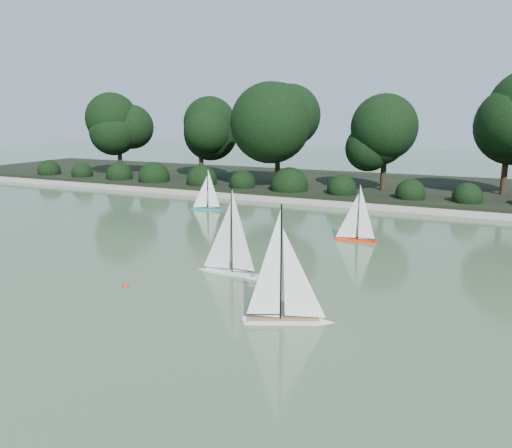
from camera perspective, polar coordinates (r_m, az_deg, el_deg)
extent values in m
plane|color=#2F4529|center=(8.94, -6.67, -7.46)|extent=(80.00, 80.00, 0.00)
cube|color=gray|center=(16.99, 9.36, 2.29)|extent=(40.00, 0.35, 0.18)
cube|color=black|center=(20.82, 12.36, 4.18)|extent=(40.00, 8.00, 0.30)
cylinder|color=black|center=(24.08, -15.24, 6.56)|extent=(0.20, 0.20, 1.51)
sphere|color=black|center=(23.98, -15.49, 10.90)|extent=(2.38, 2.38, 2.38)
cylinder|color=black|center=(22.25, -6.25, 6.29)|extent=(0.20, 0.20, 1.37)
sphere|color=black|center=(22.14, -6.36, 10.64)|extent=(2.24, 2.24, 2.24)
cylinder|color=black|center=(19.64, 2.46, 5.96)|extent=(0.20, 0.20, 1.66)
sphere|color=black|center=(19.52, 2.52, 11.88)|extent=(2.66, 2.66, 2.66)
cylinder|color=black|center=(19.01, 14.30, 4.78)|extent=(0.20, 0.20, 1.26)
sphere|color=black|center=(18.87, 14.56, 9.52)|extent=(2.10, 2.10, 2.10)
cylinder|color=black|center=(19.37, 26.46, 4.70)|extent=(0.20, 0.20, 1.73)
sphere|color=black|center=(19.25, 27.08, 10.97)|extent=(2.80, 2.80, 2.80)
sphere|color=black|center=(25.24, -22.36, 5.62)|extent=(1.10, 1.10, 1.10)
sphere|color=black|center=(23.82, -19.06, 5.52)|extent=(1.10, 1.10, 1.10)
sphere|color=black|center=(22.49, -15.36, 5.38)|extent=(1.10, 1.10, 1.10)
sphere|color=black|center=(21.26, -11.21, 5.21)|extent=(1.10, 1.10, 1.10)
sphere|color=black|center=(20.15, -6.59, 4.98)|extent=(1.10, 1.10, 1.10)
sphere|color=black|center=(19.19, -1.46, 4.68)|extent=(1.10, 1.10, 1.10)
sphere|color=black|center=(18.40, 4.14, 4.32)|extent=(1.10, 1.10, 1.10)
sphere|color=black|center=(17.80, 10.19, 3.89)|extent=(1.10, 1.10, 1.10)
sphere|color=black|center=(17.40, 16.57, 3.38)|extent=(1.10, 1.10, 1.10)
sphere|color=black|center=(17.24, 23.15, 2.81)|extent=(1.10, 1.10, 1.10)
cube|color=silver|center=(9.71, -3.00, -5.43)|extent=(1.09, 0.26, 0.11)
cone|color=silver|center=(10.02, -6.14, -4.90)|extent=(0.23, 0.23, 0.22)
cylinder|color=silver|center=(9.46, -0.13, -5.89)|extent=(0.14, 0.14, 0.11)
cylinder|color=black|center=(9.44, -2.78, -0.28)|extent=(0.02, 0.02, 1.69)
cylinder|color=black|center=(9.53, -1.47, -4.99)|extent=(0.50, 0.04, 0.02)
cube|color=silver|center=(7.54, 3.23, -10.77)|extent=(1.12, 0.66, 0.11)
cone|color=silver|center=(7.60, 8.23, -10.71)|extent=(0.30, 0.30, 0.22)
cylinder|color=silver|center=(7.54, -1.12, -10.76)|extent=(0.18, 0.18, 0.11)
cube|color=olive|center=(7.52, 3.23, -10.35)|extent=(1.01, 0.57, 0.01)
cylinder|color=black|center=(7.23, 2.87, -4.00)|extent=(0.03, 0.03, 1.74)
cylinder|color=black|center=(7.49, 0.88, -9.90)|extent=(0.48, 0.23, 0.02)
cube|color=#FD3308|center=(12.40, 11.33, -1.75)|extent=(0.92, 0.21, 0.09)
cone|color=#FD3308|center=(12.51, 8.95, -1.52)|extent=(0.19, 0.19, 0.18)
cylinder|color=#FD3308|center=(12.31, 13.42, -1.94)|extent=(0.11, 0.11, 0.09)
cylinder|color=black|center=(12.23, 11.69, 1.68)|extent=(0.02, 0.02, 1.42)
cylinder|color=black|center=(12.33, 12.48, -1.39)|extent=(0.42, 0.03, 0.01)
cube|color=#0B8B8A|center=(16.31, -5.62, 1.80)|extent=(0.88, 0.39, 0.09)
cone|color=#0B8B8A|center=(16.45, -7.30, 1.85)|extent=(0.21, 0.21, 0.17)
cylinder|color=#0B8B8A|center=(16.20, -4.15, 1.76)|extent=(0.13, 0.13, 0.09)
cylinder|color=black|center=(16.18, -5.53, 4.28)|extent=(0.02, 0.02, 1.34)
cylinder|color=black|center=(16.23, -4.83, 2.11)|extent=(0.39, 0.12, 0.01)
sphere|color=red|center=(9.34, -14.66, -6.90)|extent=(0.13, 0.13, 0.13)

